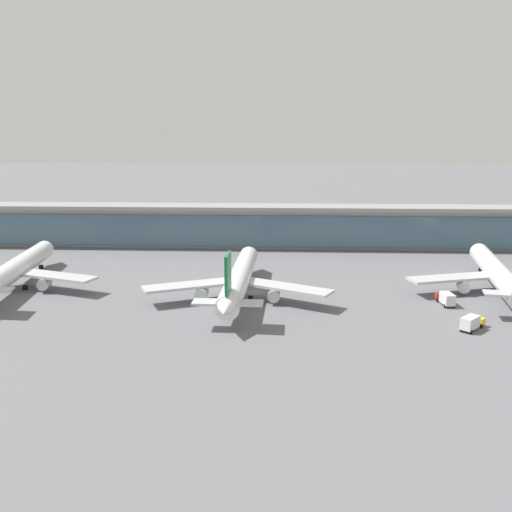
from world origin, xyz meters
The scene contains 8 objects.
ground_plane centered at (0.00, 0.00, 0.00)m, with size 1200.00×1200.00×0.00m, color slate.
airliner_left_stand centered at (-63.20, 1.15, 5.04)m, with size 45.98×60.14×16.01m.
airliner_centre_stand centered at (-3.42, -5.20, 5.04)m, with size 46.24×60.08×16.01m.
airliner_right_stand centered at (62.32, 3.25, 5.04)m, with size 45.68×59.99×16.01m.
service_truck_near_nose_yellow centered at (46.68, -25.51, 1.69)m, with size 6.67×6.90×3.10m.
service_truck_under_wing_red centered at (46.28, -8.23, 1.69)m, with size 3.07×7.50×3.10m.
terminal_building centered at (0.00, 58.72, 7.87)m, with size 254.03×12.80×15.20m.
safety_cone_bravo centered at (-58.19, -17.01, 0.32)m, with size 0.62×0.62×0.70m.
Camera 1 is at (6.83, -137.62, 40.41)m, focal length 39.10 mm.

